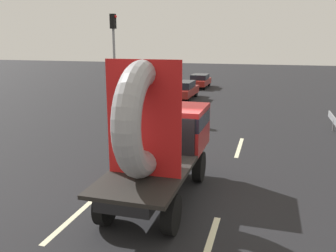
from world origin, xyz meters
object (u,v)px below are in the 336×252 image
oncoming_car (200,81)px  distant_sedan (182,89)px  traffic_light (114,49)px  flatbed_truck (161,134)px

oncoming_car → distant_sedan: bearing=-89.9°
traffic_light → distant_sedan: bearing=58.9°
flatbed_truck → distant_sedan: size_ratio=1.27×
traffic_light → oncoming_car: size_ratio=1.57×
traffic_light → oncoming_car: (3.21, 12.40, -3.27)m
flatbed_truck → distant_sedan: flatbed_truck is taller
flatbed_truck → distant_sedan: bearing=101.8°
distant_sedan → traffic_light: bearing=-121.1°
flatbed_truck → traffic_light: 13.93m
distant_sedan → oncoming_car: (-0.01, 7.06, -0.06)m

